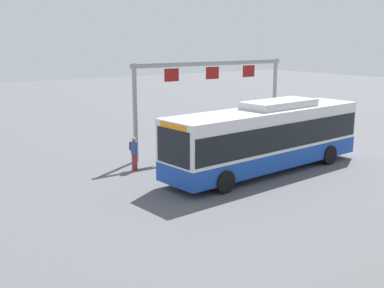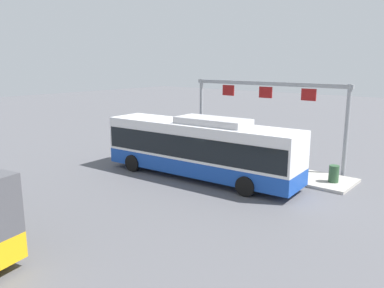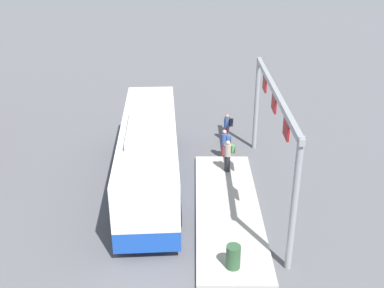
{
  "view_description": "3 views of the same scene",
  "coord_description": "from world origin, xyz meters",
  "px_view_note": "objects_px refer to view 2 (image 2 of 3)",
  "views": [
    {
      "loc": [
        16.37,
        16.32,
        6.37
      ],
      "look_at": [
        3.08,
        -1.97,
        1.43
      ],
      "focal_mm": 44.64,
      "sensor_mm": 36.0,
      "label": 1
    },
    {
      "loc": [
        -13.06,
        16.4,
        6.38
      ],
      "look_at": [
        1.93,
        -1.71,
        1.4
      ],
      "focal_mm": 36.33,
      "sensor_mm": 36.0,
      "label": 2
    },
    {
      "loc": [
        -19.33,
        -2.11,
        10.96
      ],
      "look_at": [
        1.27,
        -2.0,
        1.56
      ],
      "focal_mm": 42.67,
      "sensor_mm": 36.0,
      "label": 3
    }
  ],
  "objects_px": {
    "bus_main": "(199,146)",
    "person_waiting_near": "(201,145)",
    "person_boarding": "(178,140)",
    "trash_bin": "(334,174)",
    "person_waiting_mid": "(222,146)"
  },
  "relations": [
    {
      "from": "bus_main",
      "to": "person_waiting_near",
      "type": "xyz_separation_m",
      "value": [
        2.83,
        -3.74,
        -0.92
      ]
    },
    {
      "from": "person_boarding",
      "to": "trash_bin",
      "type": "height_order",
      "value": "person_boarding"
    },
    {
      "from": "bus_main",
      "to": "trash_bin",
      "type": "relative_size",
      "value": 12.99
    },
    {
      "from": "person_boarding",
      "to": "person_waiting_mid",
      "type": "distance_m",
      "value": 4.06
    },
    {
      "from": "person_boarding",
      "to": "person_waiting_mid",
      "type": "bearing_deg",
      "value": 96.04
    },
    {
      "from": "person_waiting_near",
      "to": "person_waiting_mid",
      "type": "distance_m",
      "value": 1.74
    },
    {
      "from": "person_waiting_mid",
      "to": "person_waiting_near",
      "type": "bearing_deg",
      "value": -116.82
    },
    {
      "from": "bus_main",
      "to": "person_waiting_mid",
      "type": "relative_size",
      "value": 7.0
    },
    {
      "from": "person_waiting_mid",
      "to": "person_boarding",
      "type": "bearing_deg",
      "value": -122.13
    },
    {
      "from": "bus_main",
      "to": "trash_bin",
      "type": "bearing_deg",
      "value": -154.72
    },
    {
      "from": "person_boarding",
      "to": "trash_bin",
      "type": "xyz_separation_m",
      "value": [
        -11.42,
        0.53,
        -0.28
      ]
    },
    {
      "from": "bus_main",
      "to": "person_waiting_mid",
      "type": "distance_m",
      "value": 4.03
    },
    {
      "from": "person_waiting_near",
      "to": "trash_bin",
      "type": "xyz_separation_m",
      "value": [
        -9.11,
        0.23,
        -0.28
      ]
    },
    {
      "from": "bus_main",
      "to": "person_waiting_near",
      "type": "relative_size",
      "value": 7.0
    },
    {
      "from": "trash_bin",
      "to": "bus_main",
      "type": "bearing_deg",
      "value": 29.17
    }
  ]
}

